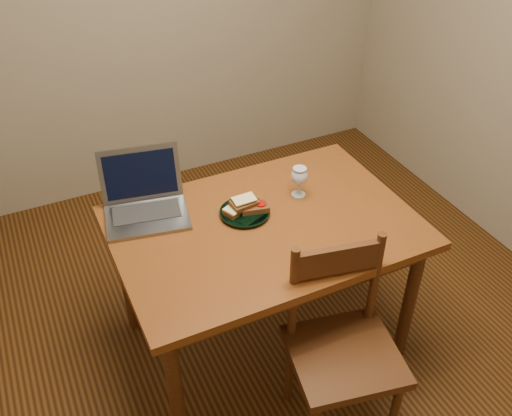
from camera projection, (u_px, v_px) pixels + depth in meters
name	position (u px, v px, depth m)	size (l,w,h in m)	color
floor	(268.00, 327.00, 2.99)	(3.20, 3.20, 0.02)	black
table	(264.00, 239.00, 2.53)	(1.30, 0.90, 0.74)	#52290D
chair	(343.00, 342.00, 2.27)	(0.50, 0.48, 0.46)	#371E0B
plate	(245.00, 213.00, 2.53)	(0.23, 0.23, 0.02)	black
sandwich_cheese	(236.00, 209.00, 2.51)	(0.11, 0.07, 0.03)	#381E0C
sandwich_tomato	(255.00, 206.00, 2.52)	(0.12, 0.07, 0.04)	#381E0C
sandwich_top	(244.00, 202.00, 2.50)	(0.12, 0.07, 0.04)	#381E0C
milk_glass	(299.00, 182.00, 2.61)	(0.08, 0.08, 0.15)	white
laptop	(144.00, 197.00, 2.52)	(0.41, 0.39, 0.26)	slate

